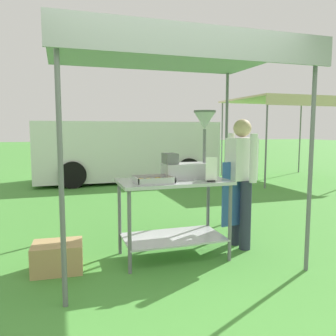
% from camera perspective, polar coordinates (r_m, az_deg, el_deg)
% --- Properties ---
extents(ground_plane, '(70.00, 70.00, 0.00)m').
position_cam_1_polar(ground_plane, '(8.88, -11.16, -3.28)').
color(ground_plane, '#478E38').
extents(stall_canopy, '(2.65, 2.06, 2.38)m').
position_cam_1_polar(stall_canopy, '(4.03, 0.46, 17.77)').
color(stall_canopy, slate).
rests_on(stall_canopy, ground).
extents(donut_cart, '(1.25, 0.69, 0.91)m').
position_cam_1_polar(donut_cart, '(3.94, 0.89, -5.67)').
color(donut_cart, '#B7B7BC').
rests_on(donut_cart, ground).
extents(donut_tray, '(0.41, 0.33, 0.07)m').
position_cam_1_polar(donut_tray, '(3.70, -2.40, -2.11)').
color(donut_tray, '#B7B7BC').
rests_on(donut_tray, donut_cart).
extents(donut_fryer, '(0.63, 0.28, 0.80)m').
position_cam_1_polar(donut_fryer, '(4.02, 3.84, 2.22)').
color(donut_fryer, '#B7B7BC').
rests_on(donut_fryer, donut_cart).
extents(menu_sign, '(0.13, 0.05, 0.27)m').
position_cam_1_polar(menu_sign, '(3.79, 7.24, -0.53)').
color(menu_sign, black).
rests_on(menu_sign, donut_cart).
extents(vendor, '(0.46, 0.54, 1.61)m').
position_cam_1_polar(vendor, '(4.35, 12.04, -1.36)').
color(vendor, '#2D3347').
rests_on(vendor, ground).
extents(supply_crate, '(0.53, 0.42, 0.30)m').
position_cam_1_polar(supply_crate, '(3.88, -17.93, -13.94)').
color(supply_crate, tan).
rests_on(supply_crate, ground).
extents(van_white, '(5.07, 2.11, 1.69)m').
position_cam_1_polar(van_white, '(10.02, -7.01, 2.95)').
color(van_white, white).
rests_on(van_white, ground).
extents(neighbour_tent, '(3.16, 2.63, 2.36)m').
position_cam_1_polar(neighbour_tent, '(10.72, 19.43, 10.38)').
color(neighbour_tent, slate).
rests_on(neighbour_tent, ground).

